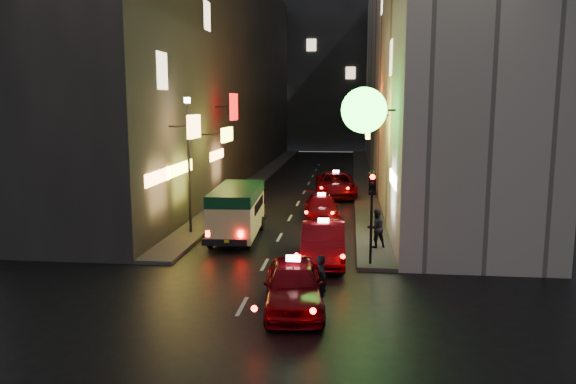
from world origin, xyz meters
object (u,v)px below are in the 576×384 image
(minibus, at_px, (237,206))
(taxi_near, at_px, (293,281))
(pedestrian_crossing, at_px, (322,277))
(traffic_light, at_px, (372,198))
(lamp_post, at_px, (189,156))

(minibus, relative_size, taxi_near, 0.99)
(minibus, height_order, pedestrian_crossing, minibus)
(taxi_near, height_order, traffic_light, traffic_light)
(taxi_near, bearing_deg, minibus, 111.80)
(minibus, bearing_deg, traffic_light, -35.03)
(minibus, bearing_deg, lamp_post, 170.06)
(taxi_near, xyz_separation_m, traffic_light, (2.44, 4.47, 1.83))
(minibus, relative_size, traffic_light, 1.59)
(lamp_post, bearing_deg, minibus, -9.94)
(minibus, bearing_deg, pedestrian_crossing, -62.48)
(traffic_light, xyz_separation_m, lamp_post, (-8.20, 4.53, 1.04))
(minibus, xyz_separation_m, pedestrian_crossing, (4.27, -8.19, -0.60))
(pedestrian_crossing, bearing_deg, taxi_near, 98.31)
(minibus, height_order, lamp_post, lamp_post)
(taxi_near, distance_m, pedestrian_crossing, 0.92)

